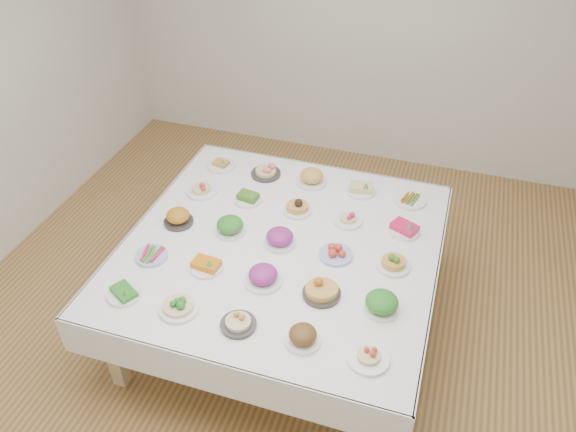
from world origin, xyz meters
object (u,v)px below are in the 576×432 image
(display_table, at_px, (281,252))
(dish_24, at_px, (410,200))
(dish_12, at_px, (280,236))
(dish_0, at_px, (124,291))

(display_table, height_order, dish_24, dish_24)
(dish_12, bearing_deg, dish_24, 44.44)
(display_table, distance_m, dish_24, 1.07)
(dish_0, height_order, dish_12, dish_12)
(display_table, distance_m, dish_12, 0.14)
(dish_24, bearing_deg, display_table, -135.15)
(dish_0, bearing_deg, display_table, 44.89)
(display_table, xyz_separation_m, dish_0, (-0.75, -0.75, 0.11))
(dish_12, xyz_separation_m, dish_24, (0.76, 0.75, -0.05))
(display_table, xyz_separation_m, dish_24, (0.75, 0.75, 0.09))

